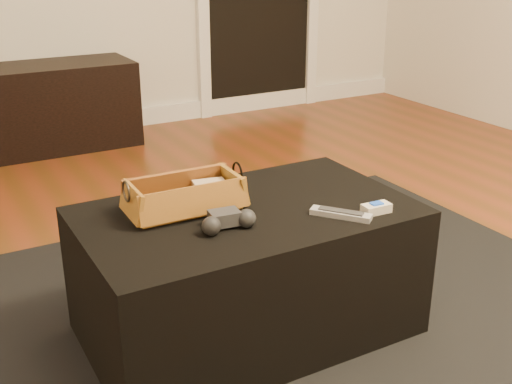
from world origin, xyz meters
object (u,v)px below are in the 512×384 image
silver_remote (341,214)px  cream_gadget (376,208)px  tv_remote (181,206)px  game_controller (227,220)px  ottoman (247,271)px  media_cabinet (24,110)px  wicker_basket (185,197)px

silver_remote → cream_gadget: bearing=-13.0°
tv_remote → silver_remote: tv_remote is taller
game_controller → cream_gadget: bearing=-14.3°
tv_remote → silver_remote: (0.40, -0.26, -0.01)m
ottoman → cream_gadget: (0.33, -0.21, 0.22)m
media_cabinet → tv_remote: 2.27m
media_cabinet → wicker_basket: bearing=-88.2°
wicker_basket → game_controller: wicker_basket is taller
game_controller → silver_remote: (0.33, -0.09, -0.02)m
media_cabinet → tv_remote: (0.05, -2.26, 0.20)m
ottoman → silver_remote: 0.36m
media_cabinet → ottoman: media_cabinet is taller
wicker_basket → cream_gadget: 0.57m
tv_remote → game_controller: (0.07, -0.17, 0.00)m
tv_remote → wicker_basket: (0.02, 0.01, 0.02)m
media_cabinet → wicker_basket: wicker_basket is taller
silver_remote → tv_remote: bearing=147.0°
tv_remote → cream_gadget: same height
game_controller → silver_remote: bearing=-14.7°
ottoman → cream_gadget: size_ratio=11.26×
tv_remote → game_controller: 0.18m
tv_remote → cream_gadget: bearing=-33.9°
game_controller → ottoman: bearing=40.0°
game_controller → silver_remote: game_controller is taller
game_controller → media_cabinet: bearing=92.8°
ottoman → wicker_basket: bearing=151.9°
tv_remote → wicker_basket: size_ratio=0.52×
media_cabinet → wicker_basket: (0.07, -2.25, 0.22)m
wicker_basket → silver_remote: size_ratio=2.16×
media_cabinet → game_controller: media_cabinet is taller
ottoman → game_controller: (-0.11, -0.10, 0.24)m
media_cabinet → wicker_basket: size_ratio=3.60×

